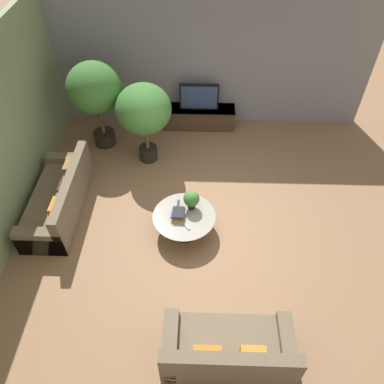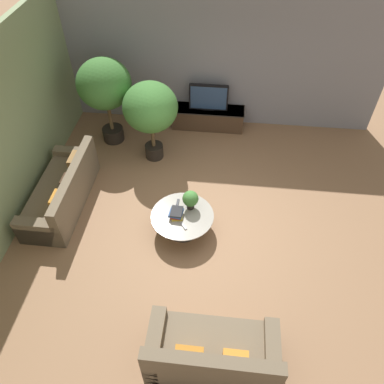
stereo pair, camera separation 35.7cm
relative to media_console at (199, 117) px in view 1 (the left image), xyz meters
name	(u,v)px [view 1 (the left image)]	position (x,y,z in m)	size (l,w,h in m)	color
ground_plane	(198,220)	(0.05, -2.94, -0.25)	(24.00, 24.00, 0.00)	#8C6647
back_wall_stone	(202,60)	(0.05, 0.32, 1.25)	(7.40, 0.12, 3.00)	gray
media_console	(199,117)	(0.00, 0.00, 0.00)	(1.68, 0.50, 0.48)	#473323
television	(199,97)	(0.00, 0.00, 0.53)	(0.88, 0.13, 0.61)	black
coffee_table	(184,220)	(-0.20, -3.17, 0.02)	(1.10, 1.10, 0.38)	black
couch_by_wall	(60,199)	(-2.52, -2.76, 0.03)	(0.84, 2.09, 0.84)	brown
couch_near_entry	(228,351)	(0.48, -5.44, 0.03)	(1.74, 0.84, 0.84)	brown
potted_palm_tall	(95,90)	(-2.09, -0.73, 1.09)	(1.12, 1.12, 1.93)	black
potted_palm_corner	(144,111)	(-1.06, -1.23, 0.95)	(1.09, 1.09, 1.74)	black
potted_plant_tabletop	(191,199)	(-0.08, -2.98, 0.35)	(0.28, 0.28, 0.37)	black
book_stack	(178,214)	(-0.30, -3.20, 0.20)	(0.25, 0.28, 0.12)	gold
remote_black	(178,203)	(-0.32, -2.89, 0.14)	(0.04, 0.16, 0.02)	black
remote_silver	(187,226)	(-0.14, -3.42, 0.14)	(0.04, 0.16, 0.02)	gray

